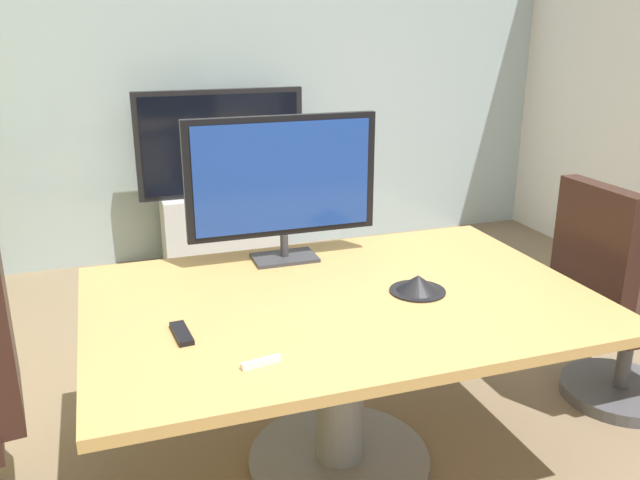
% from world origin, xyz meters
% --- Properties ---
extents(ground_plane, '(6.91, 6.91, 0.00)m').
position_xyz_m(ground_plane, '(0.00, 0.00, 0.00)').
color(ground_plane, '#7A664C').
extents(wall_back_glass_partition, '(5.35, 0.10, 2.64)m').
position_xyz_m(wall_back_glass_partition, '(0.00, 2.96, 1.32)').
color(wall_back_glass_partition, '#9EB2B7').
rests_on(wall_back_glass_partition, ground).
extents(conference_table, '(1.92, 1.30, 0.75)m').
position_xyz_m(conference_table, '(-0.14, 0.12, 0.57)').
color(conference_table, '#B2894C').
rests_on(conference_table, ground).
extents(office_chair_right, '(0.60, 0.57, 1.09)m').
position_xyz_m(office_chair_right, '(1.24, 0.14, 0.46)').
color(office_chair_right, '#4C4C51').
rests_on(office_chair_right, ground).
extents(tv_monitor, '(0.84, 0.18, 0.64)m').
position_xyz_m(tv_monitor, '(-0.24, 0.59, 1.11)').
color(tv_monitor, '#333338').
rests_on(tv_monitor, conference_table).
extents(wall_display_unit, '(1.20, 0.36, 1.31)m').
position_xyz_m(wall_display_unit, '(-0.13, 2.60, 0.44)').
color(wall_display_unit, '#B7BABC').
rests_on(wall_display_unit, ground).
extents(conference_phone, '(0.22, 0.22, 0.07)m').
position_xyz_m(conference_phone, '(0.15, 0.06, 0.78)').
color(conference_phone, black).
rests_on(conference_phone, conference_table).
extents(remote_control, '(0.06, 0.17, 0.02)m').
position_xyz_m(remote_control, '(-0.77, -0.02, 0.76)').
color(remote_control, black).
rests_on(remote_control, conference_table).
extents(whiteboard_marker, '(0.13, 0.04, 0.02)m').
position_xyz_m(whiteboard_marker, '(-0.57, -0.31, 0.76)').
color(whiteboard_marker, silver).
rests_on(whiteboard_marker, conference_table).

